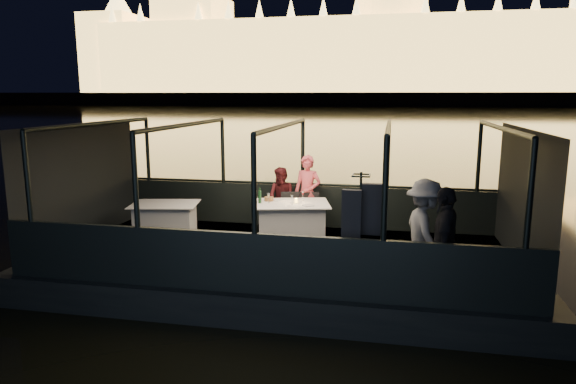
% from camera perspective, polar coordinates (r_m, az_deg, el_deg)
% --- Properties ---
extents(river_water, '(500.00, 500.00, 0.00)m').
position_cam_1_polar(river_water, '(88.89, 10.33, 8.44)').
color(river_water, black).
rests_on(river_water, ground).
extents(boat_hull, '(8.60, 4.40, 1.00)m').
position_cam_1_polar(boat_hull, '(9.60, -0.48, -9.57)').
color(boat_hull, black).
rests_on(boat_hull, river_water).
extents(boat_deck, '(8.00, 4.00, 0.04)m').
position_cam_1_polar(boat_deck, '(9.45, -0.48, -6.84)').
color(boat_deck, black).
rests_on(boat_deck, boat_hull).
extents(gunwale_port, '(8.00, 0.08, 0.90)m').
position_cam_1_polar(gunwale_port, '(11.23, 1.62, -1.51)').
color(gunwale_port, black).
rests_on(gunwale_port, boat_deck).
extents(gunwale_starboard, '(8.00, 0.08, 0.90)m').
position_cam_1_polar(gunwale_starboard, '(7.45, -3.69, -7.93)').
color(gunwale_starboard, black).
rests_on(gunwale_starboard, boat_deck).
extents(cabin_glass_port, '(8.00, 0.02, 1.40)m').
position_cam_1_polar(cabin_glass_port, '(11.04, 1.65, 4.33)').
color(cabin_glass_port, '#99B2B2').
rests_on(cabin_glass_port, gunwale_port).
extents(cabin_glass_starboard, '(8.00, 0.02, 1.40)m').
position_cam_1_polar(cabin_glass_starboard, '(7.17, -3.80, 0.81)').
color(cabin_glass_starboard, '#99B2B2').
rests_on(cabin_glass_starboard, gunwale_starboard).
extents(cabin_roof_glass, '(8.00, 4.00, 0.02)m').
position_cam_1_polar(cabin_roof_glass, '(9.02, -0.51, 7.36)').
color(cabin_roof_glass, '#99B2B2').
rests_on(cabin_roof_glass, boat_deck).
extents(end_wall_fore, '(0.02, 4.00, 2.30)m').
position_cam_1_polar(end_wall_fore, '(10.72, -21.92, 0.92)').
color(end_wall_fore, black).
rests_on(end_wall_fore, boat_deck).
extents(end_wall_aft, '(0.02, 4.00, 2.30)m').
position_cam_1_polar(end_wall_aft, '(9.22, 24.62, -0.76)').
color(end_wall_aft, black).
rests_on(end_wall_aft, boat_deck).
extents(canopy_ribs, '(8.00, 4.00, 2.30)m').
position_cam_1_polar(canopy_ribs, '(9.16, -0.50, 0.16)').
color(canopy_ribs, black).
rests_on(canopy_ribs, boat_deck).
extents(embankment, '(400.00, 140.00, 6.00)m').
position_cam_1_polar(embankment, '(218.83, 11.11, 9.95)').
color(embankment, '#423D33').
rests_on(embankment, ground).
extents(parliament_building, '(220.00, 32.00, 60.00)m').
position_cam_1_polar(parliament_building, '(185.60, 11.33, 18.51)').
color(parliament_building, '#F2D18C').
rests_on(parliament_building, embankment).
extents(dining_table_central, '(1.66, 1.37, 0.77)m').
position_cam_1_polar(dining_table_central, '(10.05, 0.36, -3.35)').
color(dining_table_central, white).
rests_on(dining_table_central, boat_deck).
extents(dining_table_aft, '(1.46, 1.18, 0.69)m').
position_cam_1_polar(dining_table_aft, '(10.63, -13.47, -2.87)').
color(dining_table_aft, white).
rests_on(dining_table_aft, boat_deck).
extents(chair_port_left, '(0.48, 0.48, 0.84)m').
position_cam_1_polar(chair_port_left, '(10.59, 0.07, -2.26)').
color(chair_port_left, black).
rests_on(chair_port_left, boat_deck).
extents(chair_port_right, '(0.48, 0.48, 0.84)m').
position_cam_1_polar(chair_port_right, '(10.56, 2.25, -2.31)').
color(chair_port_right, black).
rests_on(chair_port_right, boat_deck).
extents(coat_stand, '(0.51, 0.42, 1.77)m').
position_cam_1_polar(coat_stand, '(7.45, 7.97, -4.41)').
color(coat_stand, black).
rests_on(coat_stand, boat_deck).
extents(person_woman_coral, '(0.64, 0.49, 1.61)m').
position_cam_1_polar(person_woman_coral, '(10.74, 2.16, -0.45)').
color(person_woman_coral, '#D14C56').
rests_on(person_woman_coral, boat_deck).
extents(person_man_maroon, '(0.74, 0.63, 1.34)m').
position_cam_1_polar(person_man_maroon, '(10.82, -0.65, -0.35)').
color(person_man_maroon, '#451317').
rests_on(person_man_maroon, boat_deck).
extents(passenger_stripe, '(0.85, 1.17, 1.62)m').
position_cam_1_polar(passenger_stripe, '(7.97, 14.94, -4.04)').
color(passenger_stripe, silver).
rests_on(passenger_stripe, boat_deck).
extents(passenger_dark, '(0.53, 0.99, 1.59)m').
position_cam_1_polar(passenger_dark, '(7.55, 17.00, -4.96)').
color(passenger_dark, black).
rests_on(passenger_dark, boat_deck).
extents(wine_bottle, '(0.07, 0.07, 0.30)m').
position_cam_1_polar(wine_bottle, '(9.94, -3.15, -0.39)').
color(wine_bottle, '#14391B').
rests_on(wine_bottle, dining_table_central).
extents(bread_basket, '(0.19, 0.19, 0.07)m').
position_cam_1_polar(bread_basket, '(10.17, -2.14, -0.77)').
color(bread_basket, brown).
rests_on(bread_basket, dining_table_central).
extents(amber_candle, '(0.06, 0.06, 0.08)m').
position_cam_1_polar(amber_candle, '(9.99, 0.91, -0.97)').
color(amber_candle, yellow).
rests_on(amber_candle, dining_table_central).
extents(plate_near, '(0.28, 0.28, 0.01)m').
position_cam_1_polar(plate_near, '(9.74, 2.26, -1.48)').
color(plate_near, silver).
rests_on(plate_near, dining_table_central).
extents(plate_far, '(0.31, 0.31, 0.02)m').
position_cam_1_polar(plate_far, '(10.22, -1.02, -0.88)').
color(plate_far, white).
rests_on(plate_far, dining_table_central).
extents(wine_glass_white, '(0.07, 0.07, 0.19)m').
position_cam_1_polar(wine_glass_white, '(9.95, -2.18, -0.71)').
color(wine_glass_white, white).
rests_on(wine_glass_white, dining_table_central).
extents(wine_glass_red, '(0.08, 0.08, 0.18)m').
position_cam_1_polar(wine_glass_red, '(10.16, 1.67, -0.46)').
color(wine_glass_red, white).
rests_on(wine_glass_red, dining_table_central).
extents(wine_glass_empty, '(0.06, 0.06, 0.17)m').
position_cam_1_polar(wine_glass_empty, '(9.84, 0.44, -0.82)').
color(wine_glass_empty, white).
rests_on(wine_glass_empty, dining_table_central).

